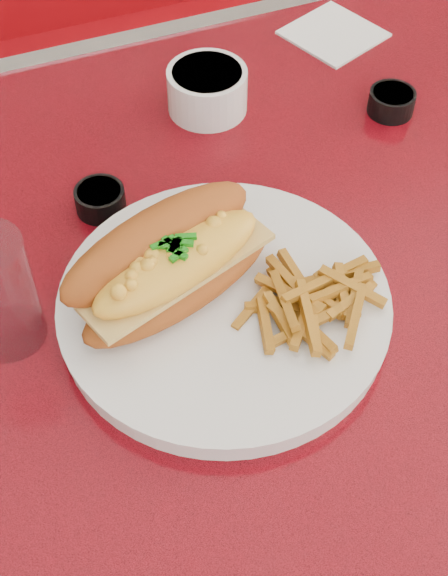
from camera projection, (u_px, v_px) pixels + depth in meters
name	position (u px, v px, depth m)	size (l,w,h in m)	color
ground	(298.00, 514.00, 1.45)	(8.00, 8.00, 0.00)	beige
diner_table	(333.00, 308.00, 0.98)	(1.23, 0.83, 0.77)	red
booth_bench_far	(145.00, 121.00, 1.70)	(1.20, 0.51, 0.90)	maroon
dinner_plate	(224.00, 306.00, 0.76)	(0.38, 0.38, 0.02)	silver
mac_hoagie	(170.00, 262.00, 0.73)	(0.23, 0.16, 0.09)	#A9511B
fries_pile	(307.00, 301.00, 0.73)	(0.11, 0.10, 0.03)	#C28021
fork	(285.00, 255.00, 0.79)	(0.02, 0.15, 0.00)	silver
gravy_ramekin	(207.00, 89.00, 0.95)	(0.10, 0.10, 0.05)	silver
sauce_cup_left	(100.00, 199.00, 0.85)	(0.07, 0.07, 0.03)	black
sauce_cup_right	(392.00, 101.00, 0.95)	(0.07, 0.07, 0.03)	black
paper_napkin	(333.00, 34.00, 1.06)	(0.11, 0.11, 0.00)	white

